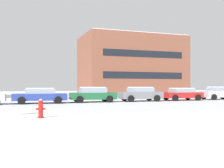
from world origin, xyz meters
name	(u,v)px	position (x,y,z in m)	size (l,w,h in m)	color
fire_hydrant	(41,108)	(2.26, -1.96, 0.46)	(0.44, 0.30, 0.92)	red
parked_car_blue	(40,95)	(3.14, 8.92, 0.70)	(4.66, 2.19, 1.35)	#283D93
parked_car_green	(93,94)	(7.97, 9.12, 0.73)	(4.35, 2.24, 1.42)	#1E6038
parked_car_gray	(140,94)	(12.80, 8.89, 0.74)	(4.25, 2.19, 1.42)	slate
parked_car_red	(182,94)	(17.63, 8.95, 0.68)	(4.19, 2.28, 1.31)	red
parked_car_silver	(218,93)	(22.47, 9.01, 0.74)	(4.02, 2.16, 1.43)	silver
building_far_right	(131,66)	(17.74, 22.27, 4.47)	(14.87, 8.80, 8.94)	brown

